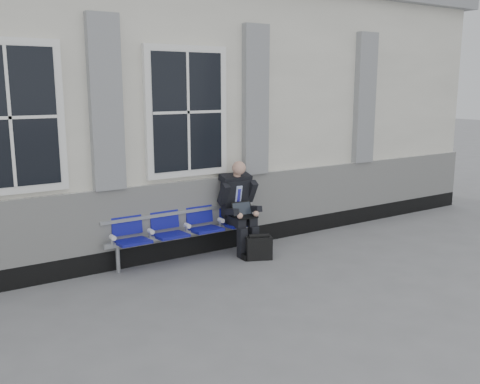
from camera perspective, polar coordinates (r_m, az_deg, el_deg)
ground at (r=7.21m, az=-2.41°, el=-10.22°), size 70.00×70.00×0.00m
station_building at (r=9.86m, az=-13.16°, el=8.56°), size 14.40×4.40×4.49m
bench at (r=8.24m, az=-5.87°, el=-3.46°), size 2.60×0.47×0.91m
businessman at (r=8.50m, az=-0.14°, el=-1.27°), size 0.62×0.83×1.48m
briefcase at (r=8.28m, az=2.05°, el=-5.96°), size 0.43×0.31×0.41m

